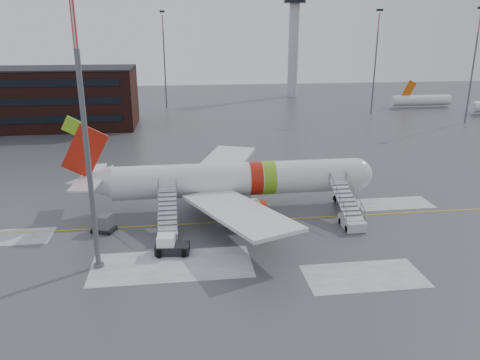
{
  "coord_description": "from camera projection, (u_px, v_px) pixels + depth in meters",
  "views": [
    {
      "loc": [
        -4.87,
        -47.18,
        19.72
      ],
      "look_at": [
        1.49,
        1.14,
        4.0
      ],
      "focal_mm": 35.0,
      "sensor_mm": 36.0,
      "label": 1
    }
  ],
  "objects": [
    {
      "name": "light_mast_far_ne",
      "position": [
        376.0,
        56.0,
        110.64
      ],
      "size": [
        1.2,
        1.2,
        24.25
      ],
      "color": "#595B60",
      "rests_on": "ground"
    },
    {
      "name": "light_mast_far_e",
      "position": [
        474.0,
        58.0,
        99.42
      ],
      "size": [
        1.2,
        1.2,
        24.25
      ],
      "color": "#595B60",
      "rests_on": "ground"
    },
    {
      "name": "airstair_fwd",
      "position": [
        350.0,
        215.0,
        49.21
      ],
      "size": [
        2.05,
        7.7,
        3.48
      ],
      "color": "silver",
      "rests_on": "ground"
    },
    {
      "name": "light_mast_far_n",
      "position": [
        164.0,
        54.0,
        119.53
      ],
      "size": [
        1.2,
        1.2,
        24.25
      ],
      "color": "#595B60",
      "rests_on": "ground"
    },
    {
      "name": "light_mast_near",
      "position": [
        85.0,
        131.0,
        37.09
      ],
      "size": [
        1.2,
        1.2,
        23.2
      ],
      "color": "#595B60",
      "rests_on": "ground"
    },
    {
      "name": "control_tower",
      "position": [
        294.0,
        33.0,
        138.78
      ],
      "size": [
        6.4,
        6.4,
        30.0
      ],
      "color": "#B2B5BA",
      "rests_on": "ground"
    },
    {
      "name": "distant_aircraft",
      "position": [
        444.0,
        111.0,
        119.32
      ],
      "size": [
        35.0,
        18.0,
        8.0
      ],
      "primitive_type": null,
      "color": "#D8590C",
      "rests_on": "ground"
    },
    {
      "name": "uld_container",
      "position": [
        103.0,
        224.0,
        47.65
      ],
      "size": [
        2.64,
        2.31,
        1.8
      ],
      "color": "black",
      "rests_on": "ground"
    },
    {
      "name": "airstair_aft",
      "position": [
        168.0,
        225.0,
        46.85
      ],
      "size": [
        2.05,
        7.7,
        3.48
      ],
      "color": "#A9ABB1",
      "rests_on": "ground"
    },
    {
      "name": "ground",
      "position": [
        228.0,
        218.0,
        51.17
      ],
      "size": [
        260.0,
        260.0,
        0.0
      ],
      "primitive_type": "plane",
      "color": "#494C4F",
      "rests_on": "ground"
    },
    {
      "name": "pushback_tug",
      "position": [
        170.0,
        246.0,
        42.97
      ],
      "size": [
        3.28,
        2.59,
        1.78
      ],
      "color": "black",
      "rests_on": "ground"
    },
    {
      "name": "airliner",
      "position": [
        229.0,
        180.0,
        53.16
      ],
      "size": [
        35.03,
        32.97,
        11.18
      ],
      "color": "silver",
      "rests_on": "ground"
    }
  ]
}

